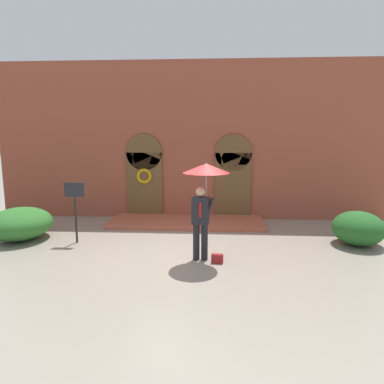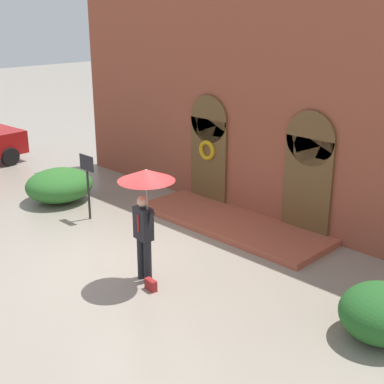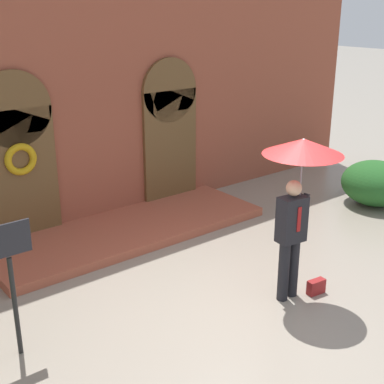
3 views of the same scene
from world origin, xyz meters
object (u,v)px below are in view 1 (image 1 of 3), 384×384
Objects in this scene: shrub_left at (20,224)px; shrub_right at (358,228)px; person_with_umbrella at (205,182)px; sign_post at (75,202)px; handbag at (217,258)px.

shrub_right reaches higher than shrub_left.
person_with_umbrella is 1.23× the size of shrub_left.
handbag is at bearing -18.71° from sign_post.
shrub_left is 9.66m from shrub_right.
shrub_right is (9.66, 0.07, 0.01)m from shrub_left.
person_with_umbrella is 3.90m from sign_post.
shrub_left is (-5.43, 1.37, -1.45)m from person_with_umbrella.
sign_post is at bearing -177.86° from shrub_right.
person_with_umbrella is 5.79m from shrub_left.
person_with_umbrella is 1.64× the size of shrub_right.
person_with_umbrella is 8.44× the size of handbag.
sign_post reaches higher than handbag.
shrub_right is (7.88, 0.29, -0.69)m from sign_post.
handbag is (0.31, -0.20, -1.80)m from person_with_umbrella.
shrub_right is at bearing 0.44° from shrub_left.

